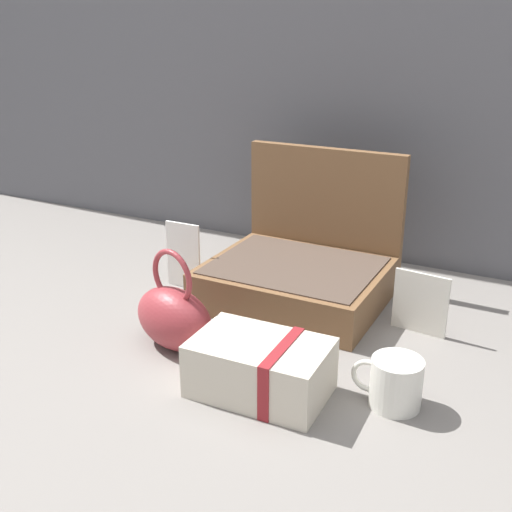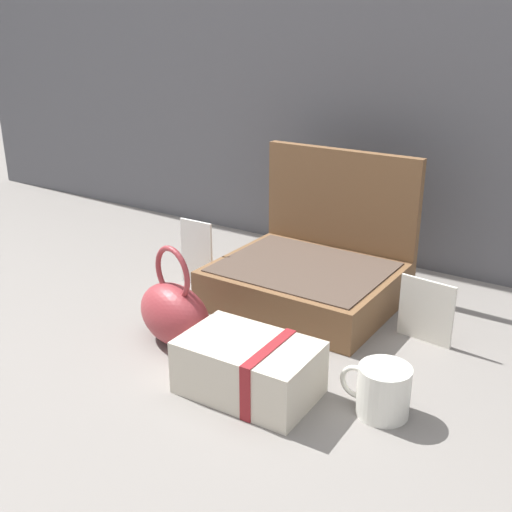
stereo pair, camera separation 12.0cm
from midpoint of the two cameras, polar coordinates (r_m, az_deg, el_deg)
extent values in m
plane|color=slate|center=(1.29, -1.94, -7.58)|extent=(6.00, 6.00, 0.00)
cube|color=brown|center=(1.43, 1.15, -2.65)|extent=(0.39, 0.32, 0.09)
cube|color=#4C3D33|center=(1.41, 1.17, -0.91)|extent=(0.36, 0.29, 0.00)
cube|color=brown|center=(1.53, 4.08, 3.79)|extent=(0.39, 0.02, 0.33)
ellipsoid|color=maroon|center=(1.25, -10.29, -5.74)|extent=(0.21, 0.15, 0.12)
torus|color=maroon|center=(1.21, -10.56, -1.94)|extent=(0.11, 0.04, 0.11)
cube|color=beige|center=(1.09, -2.80, -10.28)|extent=(0.24, 0.16, 0.10)
cube|color=maroon|center=(1.08, -0.85, -10.78)|extent=(0.02, 0.15, 0.10)
cylinder|color=silver|center=(1.07, 9.60, -11.51)|extent=(0.09, 0.09, 0.09)
torus|color=silver|center=(1.09, 7.14, -10.95)|extent=(0.06, 0.01, 0.06)
cube|color=white|center=(1.51, -8.95, 0.00)|extent=(0.09, 0.01, 0.16)
cube|color=silver|center=(1.31, 12.35, -4.31)|extent=(0.12, 0.02, 0.13)
camera|label=1|loc=(0.06, -92.86, -1.09)|focal=43.56mm
camera|label=2|loc=(0.06, 87.14, 1.09)|focal=43.56mm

